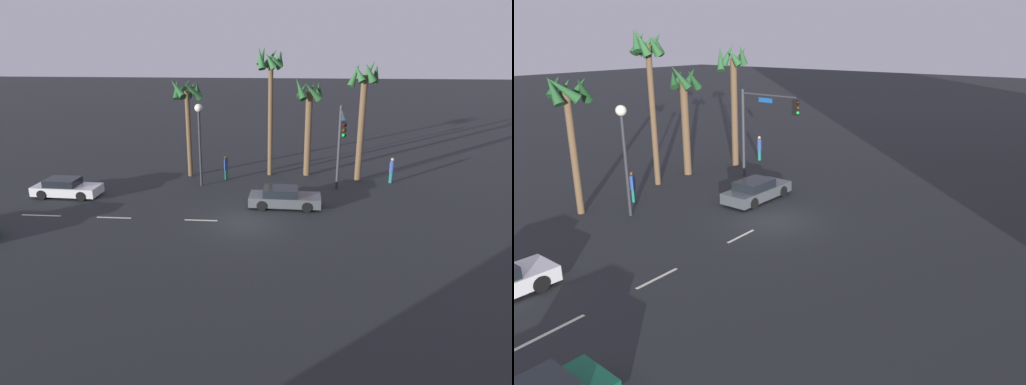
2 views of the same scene
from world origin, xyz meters
TOP-DOWN VIEW (x-y plane):
  - ground_plane at (0.00, 0.00)m, footprint 220.00×220.00m
  - lane_stripe_1 at (-12.43, 0.00)m, footprint 2.43×0.14m
  - lane_stripe_2 at (-7.92, 0.00)m, footprint 2.09×0.14m
  - lane_stripe_3 at (-2.66, 0.00)m, footprint 1.95×0.14m
  - car_0 at (2.14, 2.73)m, footprint 4.53×2.00m
  - car_2 at (-12.58, 3.61)m, footprint 4.48×1.98m
  - traffic_signal at (5.73, 5.04)m, footprint 0.52×4.69m
  - streetlamp at (-3.92, 6.61)m, footprint 0.56×0.56m
  - pedestrian_0 at (9.95, 8.43)m, footprint 0.39×0.39m
  - pedestrian_1 at (-2.33, 8.28)m, footprint 0.44×0.44m
  - palm_tree_0 at (-5.25, 9.03)m, footprint 2.71×2.46m
  - palm_tree_1 at (3.74, 9.96)m, footprint 2.37×2.32m
  - palm_tree_2 at (0.87, 9.92)m, footprint 2.46×2.36m
  - palm_tree_3 at (7.60, 8.94)m, footprint 2.36×2.38m

SIDE VIEW (x-z plane):
  - ground_plane at x=0.00m, z-range 0.00..0.00m
  - lane_stripe_1 at x=-12.43m, z-range 0.00..0.01m
  - lane_stripe_2 at x=-7.92m, z-range 0.00..0.01m
  - lane_stripe_3 at x=-2.66m, z-range 0.00..0.01m
  - car_2 at x=-12.58m, z-range -0.04..1.20m
  - car_0 at x=2.14m, z-range -0.04..1.21m
  - pedestrian_1 at x=-2.33m, z-range 0.06..1.88m
  - pedestrian_0 at x=9.95m, z-range 0.06..1.97m
  - traffic_signal at x=5.73m, z-range 1.05..6.95m
  - streetlamp at x=-3.92m, z-range 1.21..7.11m
  - palm_tree_1 at x=3.74m, z-range 1.32..8.91m
  - palm_tree_0 at x=-5.25m, z-range 2.06..9.56m
  - palm_tree_3 at x=7.60m, z-range 1.73..10.59m
  - palm_tree_2 at x=0.87m, z-range 2.71..12.45m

